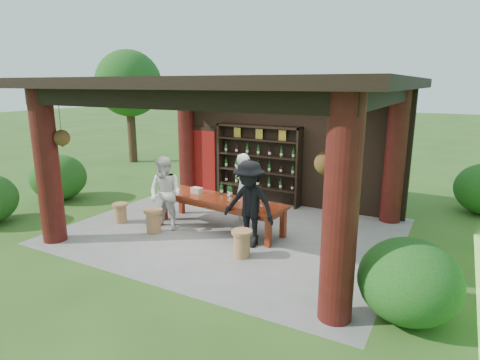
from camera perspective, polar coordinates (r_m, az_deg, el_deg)
The scene contains 15 objects.
ground at distance 9.57m, azimuth -1.17°, elevation -7.21°, with size 90.00×90.00×0.00m, color #2D5119.
pavilion at distance 9.41m, azimuth 0.01°, elevation 5.86°, with size 7.50×6.00×3.60m.
wine_shelf at distance 11.58m, azimuth 2.59°, elevation 2.27°, with size 2.55×0.39×2.25m.
tasting_table at distance 9.55m, azimuth -2.89°, elevation -3.24°, with size 3.39×1.18×0.75m.
stool_near_left at distance 9.57m, azimuth -12.20°, elevation -5.62°, with size 0.43×0.43×0.56m.
stool_near_right at distance 8.11m, azimuth 0.26°, elevation -8.91°, with size 0.42×0.42×0.55m.
stool_far_left at distance 10.47m, azimuth -16.64°, elevation -4.42°, with size 0.37×0.37×0.49m.
host at distance 9.94m, azimuth 0.54°, elevation -1.13°, with size 0.64×0.42×1.74m, color silver.
guest_woman at distance 9.57m, azimuth -10.57°, elevation -1.91°, with size 0.85×0.66×1.75m, color silver.
guest_man at distance 8.44m, azimuth 1.30°, elevation -3.44°, with size 1.20×0.69×1.85m, color black.
table_bottles at distance 9.70m, azimuth -1.88°, elevation -1.29°, with size 0.39×0.17×0.31m.
table_glasses at distance 9.18m, azimuth 0.11°, elevation -2.67°, with size 0.99×0.31×0.15m.
napkin_basket at distance 9.97m, azimuth -6.18°, elevation -1.46°, with size 0.26×0.18×0.14m, color #BF6672.
shrubs at distance 8.91m, azimuth 15.51°, elevation -5.48°, with size 15.04×8.38×1.36m.
trees at distance 10.09m, azimuth 21.99°, elevation 12.46°, with size 20.36×10.34×4.80m.
Camera 1 is at (4.50, -7.73, 3.39)m, focal length 30.00 mm.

